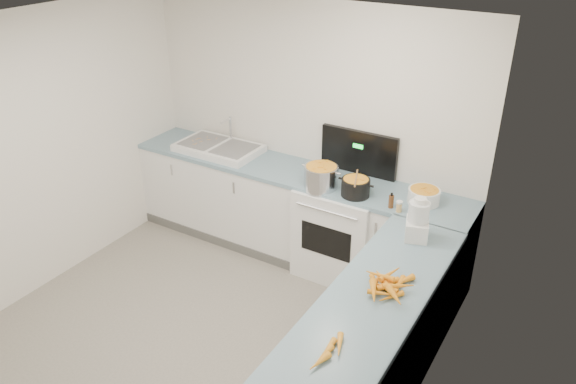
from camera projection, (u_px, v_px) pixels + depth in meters
The scene contains 19 objects.
floor at pixel (186, 351), 4.55m from camera, with size 3.50×4.00×0.00m, color gray, non-canonical shape.
ceiling at pixel (152, 40), 3.40m from camera, with size 3.50×4.00×0.00m, color silver, non-canonical shape.
wall_back at pixel (309, 130), 5.49m from camera, with size 3.50×2.50×0.00m, color silver, non-canonical shape.
wall_left at pixel (16, 165), 4.78m from camera, with size 4.00×2.50×0.00m, color silver, non-canonical shape.
wall_right at pixel (407, 298), 3.17m from camera, with size 4.00×2.50×0.00m, color silver, non-canonical shape.
counter_back at pixel (293, 213), 5.63m from camera, with size 3.50×0.62×0.94m.
counter_right at pixel (370, 351), 3.90m from camera, with size 0.62×2.20×0.94m.
stove at pixel (342, 227), 5.36m from camera, with size 0.76×0.65×1.36m.
sink at pixel (219, 148), 5.80m from camera, with size 0.86×0.52×0.31m.
steel_pot at pixel (321, 178), 5.05m from camera, with size 0.31×0.31×0.23m, color silver.
black_pot at pixel (355, 188), 4.91m from camera, with size 0.25×0.25×0.18m, color black.
wooden_spoon at pixel (356, 178), 4.87m from camera, with size 0.01×0.01×0.34m, color #AD7A47.
mixing_bowl at pixel (424, 196), 4.80m from camera, with size 0.27×0.27×0.13m, color white.
extract_bottle at pixel (391, 202), 4.73m from camera, with size 0.05×0.05×0.11m, color #593319.
spice_jar at pixel (399, 207), 4.67m from camera, with size 0.05×0.05×0.08m, color #E5B266.
food_processor at pixel (418, 221), 4.26m from camera, with size 0.22×0.25×0.35m.
carrot_pile at pixel (387, 286), 3.73m from camera, with size 0.35×0.45×0.08m.
peeled_carrots at pixel (328, 352), 3.20m from camera, with size 0.13×0.35×0.04m.
peelings at pixel (203, 140), 5.89m from camera, with size 0.24×0.28×0.01m.
Camera 1 is at (2.48, -2.52, 3.25)m, focal length 35.00 mm.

